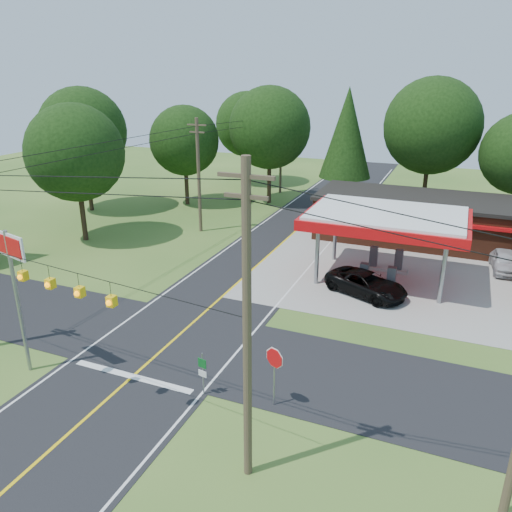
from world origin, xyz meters
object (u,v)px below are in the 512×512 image
at_px(gas_canopy, 386,221).
at_px(big_stop_sign, 12,268).
at_px(suv_car, 366,284).
at_px(sedan_car, 505,261).
at_px(octagonal_stop_sign, 274,362).

bearing_deg(gas_canopy, big_stop_sign, -127.86).
relative_size(suv_car, big_stop_sign, 0.75).
xyz_separation_m(suv_car, big_stop_sign, (-13.50, -15.01, 4.60)).
distance_m(gas_canopy, suv_car, 4.65).
xyz_separation_m(sedan_car, big_stop_sign, (-22.00, -23.02, 4.60)).
distance_m(suv_car, sedan_car, 11.68).
bearing_deg(suv_car, octagonal_stop_sign, -163.43).
bearing_deg(big_stop_sign, suv_car, 48.03).
bearing_deg(octagonal_stop_sign, sedan_car, 64.56).
distance_m(gas_canopy, big_stop_sign, 22.84).
distance_m(suv_car, octagonal_stop_sign, 13.18).
xyz_separation_m(gas_canopy, big_stop_sign, (-14.00, -18.01, 1.08)).
bearing_deg(sedan_car, gas_canopy, -152.86).
height_order(gas_canopy, octagonal_stop_sign, gas_canopy).
bearing_deg(octagonal_stop_sign, big_stop_sign, -170.56).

